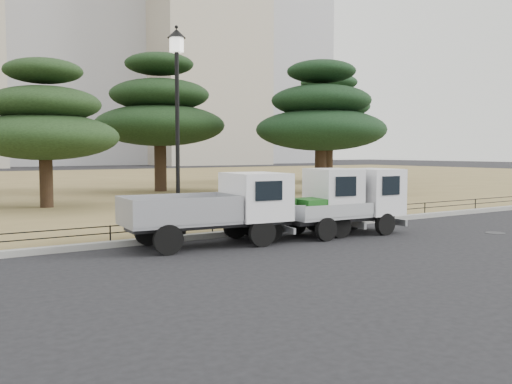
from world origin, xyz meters
TOP-DOWN VIEW (x-y plane):
  - ground at (0.00, 0.00)m, footprint 220.00×220.00m
  - lawn at (0.00, 30.60)m, footprint 120.00×56.00m
  - curb at (0.00, 2.60)m, footprint 120.00×0.25m
  - truck_large at (-1.60, 1.44)m, footprint 4.44×2.08m
  - truck_kei_front at (1.35, 1.44)m, footprint 3.88×2.15m
  - truck_kei_rear at (2.71, 1.05)m, footprint 3.74×1.75m
  - street_lamp at (-2.00, 2.90)m, footprint 0.50×0.50m
  - pipe_fence at (0.00, 2.75)m, footprint 38.00×0.04m
  - manhole at (6.50, -1.20)m, footprint 0.60×0.60m
  - pine_center_left at (-3.29, 12.70)m, footprint 5.94×5.94m
  - pine_center_right at (4.48, 18.96)m, footprint 7.41×7.41m
  - pine_east_near at (11.45, 13.02)m, footprint 7.20×7.20m
  - pine_east_far at (18.92, 21.18)m, footprint 7.99×7.99m
  - tower_east at (40.00, 82.00)m, footprint 20.00×18.00m
  - radio_tower at (72.00, 85.00)m, footprint 1.80×1.80m

SIDE VIEW (x-z plane):
  - ground at x=0.00m, z-range 0.00..0.00m
  - manhole at x=6.50m, z-range 0.00..0.01m
  - lawn at x=0.00m, z-range 0.00..0.15m
  - curb at x=0.00m, z-range 0.00..0.16m
  - pipe_fence at x=0.00m, z-range 0.24..0.64m
  - truck_kei_rear at x=2.71m, z-range 0.00..1.92m
  - truck_kei_front at x=1.35m, z-range 0.00..1.94m
  - truck_large at x=-1.60m, z-range 0.10..1.98m
  - pine_center_left at x=-3.29m, z-range 0.62..6.66m
  - street_lamp at x=-2.00m, z-range 1.14..6.77m
  - pine_east_near at x=11.45m, z-range 0.71..7.98m
  - pine_center_right at x=4.48m, z-range 0.77..8.64m
  - pine_east_far at x=18.92m, z-range 0.77..8.79m
  - tower_east at x=40.00m, z-range 0.00..48.00m
  - radio_tower at x=72.00m, z-range -1.46..61.54m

